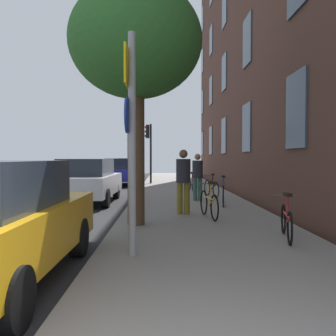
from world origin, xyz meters
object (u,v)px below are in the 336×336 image
object	(u,v)px
sign_post	(131,129)
bicycle_1	(209,203)
car_1	(88,180)
car_3	(128,168)
car_2	(120,171)
traffic_light	(149,143)
bicycle_3	(211,188)
bicycle_5	(197,180)
tree_near	(136,44)
bicycle_2	(223,193)
pedestrian_1	(198,174)
pedestrian_0	(183,177)
bicycle_4	(191,184)
bicycle_0	(286,221)

from	to	relation	value
sign_post	bicycle_1	xyz separation A→B (m)	(1.71, 3.46, -1.63)
car_1	car_3	bearing A→B (deg)	90.62
car_2	car_3	xyz separation A→B (m)	(-0.37, 8.33, -0.00)
traffic_light	bicycle_1	xyz separation A→B (m)	(1.99, -12.17, -2.09)
bicycle_3	bicycle_5	world-z (taller)	bicycle_3
traffic_light	tree_near	xyz separation A→B (m)	(0.18, -13.06, 1.70)
bicycle_2	car_3	bearing A→B (deg)	105.14
traffic_light	car_1	world-z (taller)	traffic_light
sign_post	car_3	distance (m)	24.16
car_3	car_2	bearing A→B (deg)	-87.49
car_3	traffic_light	bearing A→B (deg)	-75.77
pedestrian_1	car_1	world-z (taller)	pedestrian_1
car_2	bicycle_2	bearing A→B (deg)	-65.16
sign_post	pedestrian_0	size ratio (longest dim) A/B	1.98
traffic_light	bicycle_5	xyz separation A→B (m)	(2.64, -2.57, -2.11)
car_3	bicycle_5	bearing A→B (deg)	-66.48
tree_near	bicycle_2	world-z (taller)	tree_near
tree_near	bicycle_3	world-z (taller)	tree_near
bicycle_5	traffic_light	bearing A→B (deg)	135.73
sign_post	bicycle_4	bearing A→B (deg)	80.09
sign_post	car_2	distance (m)	15.86
car_2	bicycle_1	bearing A→B (deg)	-72.93
bicycle_4	car_1	size ratio (longest dim) A/B	0.37
car_1	car_3	distance (m)	16.67
tree_near	car_3	xyz separation A→B (m)	(-2.31, 21.44, -3.43)
car_1	bicycle_5	bearing A→B (deg)	51.25
bicycle_0	car_2	xyz separation A→B (m)	(-4.91, 14.62, 0.38)
bicycle_4	bicycle_1	bearing A→B (deg)	-91.23
traffic_light	bicycle_2	bearing A→B (deg)	-74.10
car_2	bicycle_0	bearing A→B (deg)	-71.45
sign_post	bicycle_0	size ratio (longest dim) A/B	2.27
bicycle_5	pedestrian_1	size ratio (longest dim) A/B	0.97
bicycle_0	car_2	bearing A→B (deg)	108.55
bicycle_3	bicycle_4	bearing A→B (deg)	103.89
bicycle_3	bicycle_0	bearing A→B (deg)	-86.78
traffic_light	bicycle_1	bearing A→B (deg)	-80.70
pedestrian_0	bicycle_5	bearing A→B (deg)	81.92
traffic_light	bicycle_5	distance (m)	4.25
pedestrian_0	bicycle_1	bearing A→B (deg)	-45.40
traffic_light	tree_near	distance (m)	13.17
bicycle_4	pedestrian_1	bearing A→B (deg)	-91.30
bicycle_1	bicycle_2	size ratio (longest dim) A/B	1.04
pedestrian_0	pedestrian_1	world-z (taller)	pedestrian_0
sign_post	car_2	size ratio (longest dim) A/B	0.85
bicycle_0	car_3	size ratio (longest dim) A/B	0.36
bicycle_0	bicycle_2	bearing A→B (deg)	94.32
car_3	bicycle_3	bearing A→B (deg)	-72.83
tree_near	bicycle_4	xyz separation A→B (m)	(1.97, 8.09, -3.81)
bicycle_5	car_2	world-z (taller)	car_2
pedestrian_1	car_2	distance (m)	9.42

